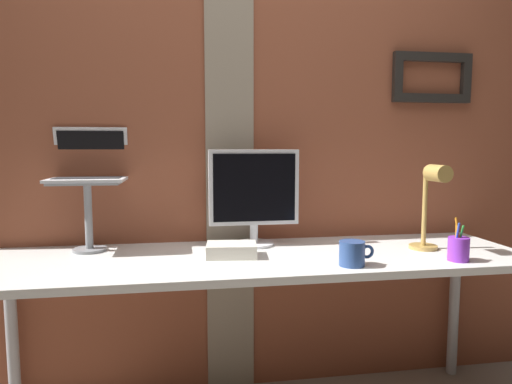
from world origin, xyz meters
TOP-DOWN VIEW (x-y plane):
  - brick_wall_back at (0.00, 0.44)m, footprint 3.04×0.16m
  - desk at (0.05, 0.07)m, footprint 2.22×0.62m
  - monitor at (0.05, 0.26)m, footprint 0.40×0.18m
  - laptop_stand at (-0.66, 0.26)m, footprint 0.28×0.22m
  - laptop at (-0.66, 0.33)m, footprint 0.31×0.26m
  - desk_lamp at (0.77, 0.01)m, footprint 0.12×0.20m
  - pen_cup at (0.79, -0.15)m, footprint 0.08×0.08m
  - coffee_mug at (0.36, -0.15)m, footprint 0.13×0.10m
  - paper_clutter_stack at (-0.07, 0.07)m, footprint 0.21×0.16m

SIDE VIEW (x-z plane):
  - desk at x=0.05m, z-range 0.30..1.02m
  - paper_clutter_stack at x=-0.07m, z-range 0.73..0.78m
  - coffee_mug at x=0.36m, z-range 0.73..0.82m
  - pen_cup at x=0.79m, z-range 0.69..0.86m
  - laptop_stand at x=-0.66m, z-range 0.77..1.07m
  - desk_lamp at x=0.77m, z-range 0.77..1.14m
  - monitor at x=0.05m, z-range 0.75..1.18m
  - laptop at x=-0.66m, z-range 0.97..1.20m
  - brick_wall_back at x=0.00m, z-range 0.00..2.35m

